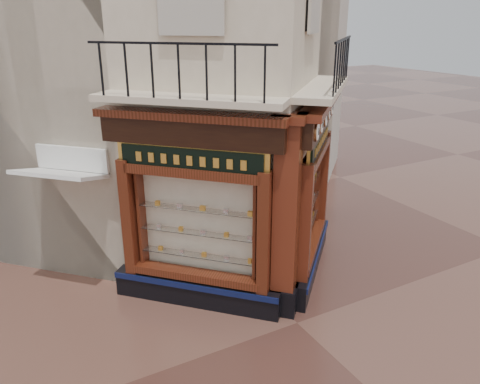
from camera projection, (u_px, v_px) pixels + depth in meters
ground at (297, 323)px, 9.04m from camera, size 80.00×80.00×0.00m
neighbour_left at (55, 20)px, 13.12m from camera, size 11.31×11.31×11.00m
neighbour_right at (214, 19)px, 15.34m from camera, size 11.31×11.31×11.00m
shopfront_left at (194, 215)px, 9.01m from camera, size 2.86×2.86×3.98m
shopfront_right at (312, 191)px, 10.27m from camera, size 2.86×2.86×3.98m
corner_pilaster at (286, 222)px, 8.77m from camera, size 0.85×0.85×3.98m
balcony at (261, 93)px, 8.79m from camera, size 5.94×2.97×1.03m
clock_a at (317, 131)px, 8.41m from camera, size 0.30×0.30×0.37m
clock_b at (321, 125)px, 8.95m from camera, size 0.28×0.28×0.35m
clock_c at (325, 117)px, 9.61m from camera, size 0.31×0.31×0.38m
clock_d at (329, 112)px, 10.15m from camera, size 0.27×0.27×0.33m
clock_e at (331, 108)px, 10.64m from camera, size 0.28×0.28×0.35m
awning at (76, 288)px, 10.19m from camera, size 1.87×1.87×0.32m
signboard_left at (191, 160)px, 8.55m from camera, size 2.14×2.14×0.57m
signboard_right at (319, 141)px, 9.86m from camera, size 1.98×1.98×0.53m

